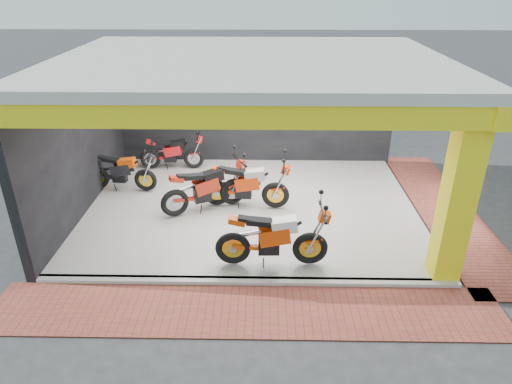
% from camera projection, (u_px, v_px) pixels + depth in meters
% --- Properties ---
extents(ground, '(80.00, 80.00, 0.00)m').
position_uv_depth(ground, '(249.00, 254.00, 9.59)').
color(ground, '#2D2D30').
rests_on(ground, ground).
extents(showroom_floor, '(8.00, 6.00, 0.10)m').
position_uv_depth(showroom_floor, '(252.00, 207.00, 11.37)').
color(showroom_floor, silver).
rests_on(showroom_floor, ground).
extents(showroom_ceiling, '(8.40, 6.40, 0.20)m').
position_uv_depth(showroom_ceiling, '(251.00, 61.00, 9.81)').
color(showroom_ceiling, beige).
rests_on(showroom_ceiling, corner_column).
extents(back_wall, '(8.20, 0.20, 3.50)m').
position_uv_depth(back_wall, '(254.00, 107.00, 13.40)').
color(back_wall, black).
rests_on(back_wall, ground).
extents(left_wall, '(0.20, 6.20, 3.50)m').
position_uv_depth(left_wall, '(77.00, 141.00, 10.69)').
color(left_wall, black).
rests_on(left_wall, ground).
extents(corner_column, '(0.50, 0.50, 3.50)m').
position_uv_depth(corner_column, '(458.00, 197.00, 8.09)').
color(corner_column, yellow).
rests_on(corner_column, ground).
extents(header_beam_front, '(8.40, 0.30, 0.40)m').
position_uv_depth(header_beam_front, '(246.00, 115.00, 7.24)').
color(header_beam_front, yellow).
rests_on(header_beam_front, corner_column).
extents(header_beam_right, '(0.30, 6.40, 0.40)m').
position_uv_depth(header_beam_right, '(436.00, 76.00, 9.87)').
color(header_beam_right, yellow).
rests_on(header_beam_right, corner_column).
extents(floor_kerb, '(8.00, 0.20, 0.10)m').
position_uv_depth(floor_kerb, '(247.00, 281.00, 8.65)').
color(floor_kerb, silver).
rests_on(floor_kerb, ground).
extents(paver_front, '(9.00, 1.40, 0.03)m').
position_uv_depth(paver_front, '(246.00, 310.00, 7.97)').
color(paver_front, brown).
rests_on(paver_front, ground).
extents(paver_right, '(1.40, 7.00, 0.03)m').
position_uv_depth(paver_right, '(445.00, 210.00, 11.30)').
color(paver_right, brown).
rests_on(paver_right, ground).
extents(moto_hero, '(2.35, 0.91, 1.42)m').
position_uv_depth(moto_hero, '(311.00, 233.00, 8.76)').
color(moto_hero, '#D94109').
rests_on(moto_hero, showroom_floor).
extents(moto_row_a, '(2.31, 1.01, 1.37)m').
position_uv_depth(moto_row_a, '(276.00, 183.00, 10.90)').
color(moto_row_a, red).
rests_on(moto_row_a, showroom_floor).
extents(moto_row_b, '(2.40, 1.74, 1.38)m').
position_uv_depth(moto_row_b, '(233.00, 179.00, 11.08)').
color(moto_row_b, '#B02412').
rests_on(moto_row_b, showroom_floor).
extents(moto_row_c, '(2.09, 0.97, 1.24)m').
position_uv_depth(moto_row_c, '(144.00, 170.00, 11.80)').
color(moto_row_c, black).
rests_on(moto_row_c, showroom_floor).
extents(moto_row_d, '(1.98, 0.80, 1.19)m').
position_uv_depth(moto_row_d, '(193.00, 149.00, 13.19)').
color(moto_row_d, red).
rests_on(moto_row_d, showroom_floor).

